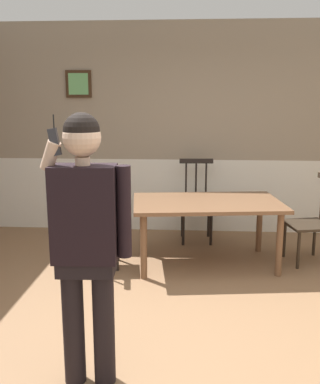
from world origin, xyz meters
name	(u,v)px	position (x,y,z in m)	size (l,w,h in m)	color
ground_plane	(184,334)	(0.00, 0.00, 0.00)	(6.71, 6.71, 0.00)	#846042
room_back_partition	(188,133)	(0.00, 2.90, 1.37)	(6.10, 0.17, 2.85)	gray
dining_table	(207,209)	(0.23, 1.56, 0.65)	(1.73, 1.16, 0.73)	brown
chair_near_window	(196,204)	(0.13, 2.42, 0.49)	(0.47, 0.47, 1.06)	black
chair_by_doorway	(312,222)	(1.42, 1.70, 0.48)	(0.55, 0.55, 1.00)	#2D2319
chair_at_table_head	(99,224)	(-0.96, 1.41, 0.48)	(0.45, 0.45, 1.04)	black
person_figure	(86,233)	(-0.61, -0.63, 1.03)	(0.56, 0.23, 1.77)	black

